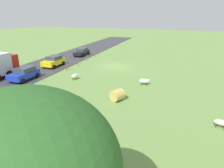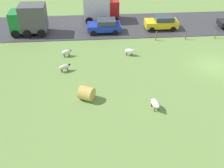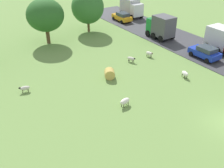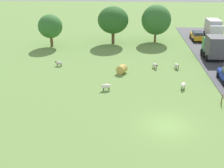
{
  "view_description": "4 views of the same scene",
  "coord_description": "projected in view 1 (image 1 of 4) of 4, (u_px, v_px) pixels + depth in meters",
  "views": [
    {
      "loc": [
        -9.95,
        29.9,
        8.22
      ],
      "look_at": [
        -3.04,
        10.01,
        0.72
      ],
      "focal_mm": 32.02,
      "sensor_mm": 36.0,
      "label": 1
    },
    {
      "loc": [
        -23.19,
        11.89,
        14.18
      ],
      "look_at": [
        -3.3,
        10.36,
        0.59
      ],
      "focal_mm": 45.16,
      "sensor_mm": 36.0,
      "label": 2
    },
    {
      "loc": [
        -18.03,
        -9.03,
        14.17
      ],
      "look_at": [
        -5.52,
        10.41,
        0.6
      ],
      "focal_mm": 41.16,
      "sensor_mm": 36.0,
      "label": 3
    },
    {
      "loc": [
        -3.9,
        -22.02,
        13.96
      ],
      "look_at": [
        -5.49,
        7.39,
        0.72
      ],
      "focal_mm": 44.93,
      "sensor_mm": 36.0,
      "label": 4
    }
  ],
  "objects": [
    {
      "name": "fence_post_2",
      "position": [
        78.0,
        62.0,
        33.22
      ],
      "size": [
        0.12,
        0.12,
        1.17
      ],
      "primitive_type": "cylinder",
      "color": "brown",
      "rests_on": "ground_plane"
    },
    {
      "name": "road_strip",
      "position": [
        57.0,
        61.0,
        35.78
      ],
      "size": [
        8.0,
        80.0,
        0.06
      ],
      "primitive_type": "cube",
      "color": "#38383D",
      "rests_on": "ground_plane"
    },
    {
      "name": "sheep_3",
      "position": [
        40.0,
        94.0,
        20.22
      ],
      "size": [
        0.73,
        1.1,
        0.74
      ],
      "color": "silver",
      "rests_on": "ground_plane"
    },
    {
      "name": "sheep_2",
      "position": [
        144.0,
        81.0,
        23.98
      ],
      "size": [
        1.28,
        0.78,
        0.79
      ],
      "color": "silver",
      "rests_on": "ground_plane"
    },
    {
      "name": "fence_post_1",
      "position": [
        87.0,
        58.0,
        36.37
      ],
      "size": [
        0.12,
        0.12,
        1.03
      ],
      "primitive_type": "cylinder",
      "color": "brown",
      "rests_on": "ground_plane"
    },
    {
      "name": "hay_bale_0",
      "position": [
        117.0,
        95.0,
        19.71
      ],
      "size": [
        1.55,
        1.54,
        1.15
      ],
      "primitive_type": "cylinder",
      "rotation": [
        1.57,
        0.0,
        2.66
      ],
      "color": "tan",
      "rests_on": "ground_plane"
    },
    {
      "name": "sheep_4",
      "position": [
        66.0,
        98.0,
        19.29
      ],
      "size": [
        0.87,
        1.18,
        0.71
      ],
      "color": "beige",
      "rests_on": "ground_plane"
    },
    {
      "name": "fence_post_3",
      "position": [
        66.0,
        67.0,
        30.11
      ],
      "size": [
        0.12,
        0.12,
        1.1
      ],
      "primitive_type": "cylinder",
      "color": "brown",
      "rests_on": "ground_plane"
    },
    {
      "name": "car_1",
      "position": [
        54.0,
        61.0,
        32.16
      ],
      "size": [
        2.19,
        3.99,
        1.65
      ],
      "color": "yellow",
      "rests_on": "road_strip"
    },
    {
      "name": "car_2",
      "position": [
        82.0,
        52.0,
        40.4
      ],
      "size": [
        1.94,
        4.05,
        1.49
      ],
      "color": "black",
      "rests_on": "road_strip"
    },
    {
      "name": "car_0",
      "position": [
        24.0,
        73.0,
        25.67
      ],
      "size": [
        2.21,
        3.98,
        1.61
      ],
      "color": "#1933B2",
      "rests_on": "road_strip"
    },
    {
      "name": "sheep_1",
      "position": [
        75.0,
        76.0,
        25.98
      ],
      "size": [
        0.76,
        1.15,
        0.76
      ],
      "color": "white",
      "rests_on": "ground_plane"
    },
    {
      "name": "ground_plane",
      "position": [
        115.0,
        67.0,
        32.44
      ],
      "size": [
        160.0,
        160.0,
        0.0
      ],
      "primitive_type": "plane",
      "color": "#6B8E47"
    },
    {
      "name": "fence_post_0",
      "position": [
        95.0,
        54.0,
        39.44
      ],
      "size": [
        0.12,
        0.12,
        1.28
      ],
      "primitive_type": "cylinder",
      "color": "brown",
      "rests_on": "ground_plane"
    },
    {
      "name": "sheep_0",
      "position": [
        221.0,
        123.0,
        14.99
      ],
      "size": [
        1.16,
        0.65,
        0.68
      ],
      "color": "beige",
      "rests_on": "ground_plane"
    }
  ]
}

